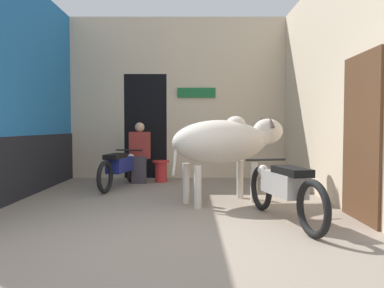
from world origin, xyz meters
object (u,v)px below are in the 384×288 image
object	(u,v)px
cow	(228,142)
shopkeeper_seated	(141,151)
motorcycle_far	(121,167)
plastic_stool	(162,171)
motorcycle_near	(285,188)

from	to	relation	value
cow	shopkeeper_seated	world-z (taller)	cow
motorcycle_far	plastic_stool	size ratio (longest dim) A/B	4.20
cow	motorcycle_near	xyz separation A→B (m)	(0.59, -1.23, -0.53)
cow	motorcycle_near	world-z (taller)	cow
motorcycle_near	shopkeeper_seated	size ratio (longest dim) A/B	1.55
cow	shopkeeper_seated	distance (m)	2.66
motorcycle_near	motorcycle_far	bearing A→B (deg)	133.94
motorcycle_near	shopkeeper_seated	distance (m)	4.00
motorcycle_near	plastic_stool	distance (m)	3.85
cow	shopkeeper_seated	size ratio (longest dim) A/B	1.58
motorcycle_far	cow	bearing A→B (deg)	-35.82
shopkeeper_seated	plastic_stool	world-z (taller)	shopkeeper_seated
shopkeeper_seated	cow	bearing A→B (deg)	-51.31
motorcycle_near	motorcycle_far	distance (m)	3.67
motorcycle_far	shopkeeper_seated	distance (m)	0.77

